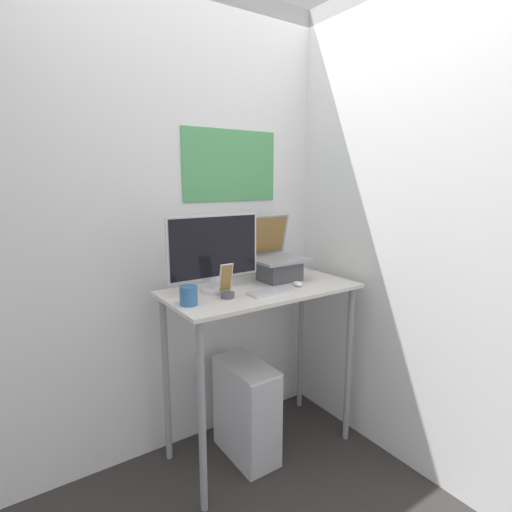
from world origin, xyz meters
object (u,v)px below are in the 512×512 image
at_px(cell_phone, 227,288).
at_px(computer_tower, 246,410).
at_px(keyboard, 272,292).
at_px(mouse, 298,284).
at_px(laptop, 277,263).
at_px(monitor, 214,253).

relative_size(cell_phone, computer_tower, 0.31).
distance_m(keyboard, mouse, 0.20).
height_order(laptop, cell_phone, laptop).
xyz_separation_m(laptop, mouse, (0.00, -0.19, -0.08)).
height_order(keyboard, computer_tower, keyboard).
height_order(keyboard, cell_phone, cell_phone).
height_order(keyboard, mouse, mouse).
xyz_separation_m(keyboard, cell_phone, (-0.23, 0.06, 0.04)).
bearing_deg(keyboard, cell_phone, 165.04).
relative_size(monitor, cell_phone, 2.99).
relative_size(laptop, cell_phone, 2.14).
xyz_separation_m(monitor, cell_phone, (-0.00, -0.13, -0.16)).
xyz_separation_m(keyboard, computer_tower, (-0.09, 0.12, -0.71)).
bearing_deg(computer_tower, cell_phone, -159.60).
bearing_deg(computer_tower, mouse, -17.95).
height_order(monitor, mouse, monitor).
relative_size(keyboard, mouse, 3.99).
height_order(cell_phone, computer_tower, cell_phone).
relative_size(laptop, monitor, 0.72).
bearing_deg(monitor, computer_tower, -26.33).
distance_m(keyboard, cell_phone, 0.25).
bearing_deg(cell_phone, computer_tower, 20.40).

